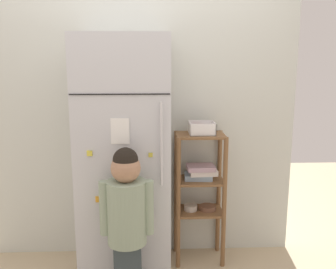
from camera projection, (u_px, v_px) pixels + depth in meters
kitchen_wall_back at (142, 119)px, 3.15m from camera, size 2.53×0.03×2.33m
refrigerator at (125, 159)px, 2.89m from camera, size 0.67×0.61×1.83m
child_standing at (127, 212)px, 2.52m from camera, size 0.36×0.26×1.10m
pantry_shelf_unit at (200, 185)px, 3.10m from camera, size 0.40×0.29×1.07m
fruit_bin at (200, 129)px, 3.01m from camera, size 0.20×0.19×0.09m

